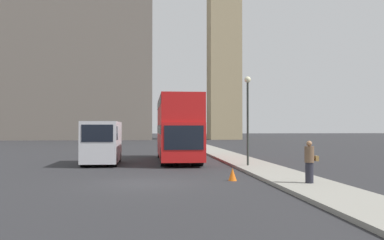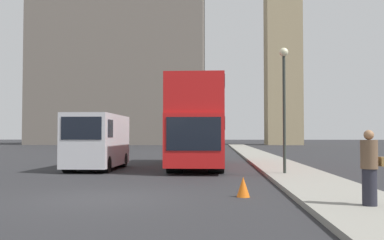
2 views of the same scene
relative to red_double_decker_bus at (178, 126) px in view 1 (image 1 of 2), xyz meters
The scene contains 8 objects.
ground_plane 11.81m from the red_double_decker_bus, 100.43° to the right, with size 300.00×300.00×0.00m, color #28282B.
sidewalk_strip 12.34m from the red_double_decker_bus, 69.85° to the right, with size 2.54×120.00×0.15m.
building_block_distant 59.27m from the red_double_decker_bus, 107.02° to the left, with size 31.24×12.29×35.88m.
red_double_decker_bus is the anchor object (origin of this frame).
white_van 5.40m from the red_double_decker_bus, 155.99° to the right, with size 2.10×5.08×2.66m.
pedestrian 13.81m from the red_double_decker_bus, 72.00° to the right, with size 0.52×0.36×1.63m.
street_lamp 6.43m from the red_double_decker_bus, 54.64° to the right, with size 0.36×0.36×5.07m.
traffic_cone 11.21m from the red_double_decker_bus, 81.40° to the right, with size 0.36×0.36×0.55m.
Camera 1 is at (0.15, -17.70, 2.29)m, focal length 40.00 mm.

